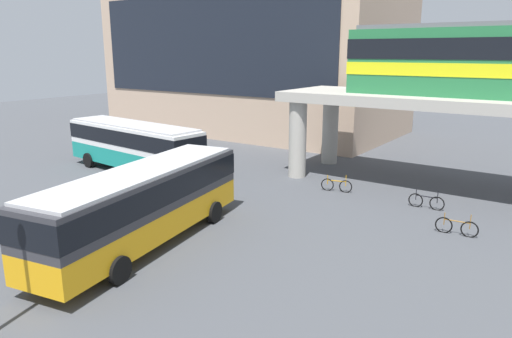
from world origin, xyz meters
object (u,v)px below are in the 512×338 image
at_px(station_building, 255,53).
at_px(bus_secondary, 134,142).
at_px(bicycle_orange, 336,185).
at_px(bicycle_black, 426,202).
at_px(bus_main, 143,199).
at_px(bicycle_brown, 457,227).

xyz_separation_m(station_building, bus_secondary, (3.78, -19.33, -5.58)).
distance_m(bus_secondary, bicycle_orange, 13.47).
distance_m(bicycle_black, bicycle_orange, 5.05).
height_order(bus_main, bicycle_brown, bus_main).
bearing_deg(bus_main, station_building, 116.37).
distance_m(station_building, bicycle_black, 27.96).
bearing_deg(bus_secondary, bus_main, -39.49).
distance_m(bus_main, bus_secondary, 12.71).
distance_m(station_building, bicycle_orange, 24.15).
xyz_separation_m(bicycle_brown, bicycle_black, (-2.09, 2.90, 0.00)).
xyz_separation_m(bicycle_brown, bicycle_orange, (-7.14, 3.05, 0.00)).
height_order(station_building, bus_secondary, station_building).
bearing_deg(station_building, bicycle_black, -36.41).
bearing_deg(bus_secondary, bicycle_brown, 1.11).
distance_m(bus_secondary, bicycle_black, 18.33).
distance_m(bicycle_brown, bicycle_black, 3.58).
height_order(bus_main, bus_secondary, same).
relative_size(bus_main, bicycle_brown, 6.32).
relative_size(bicycle_black, bicycle_orange, 1.02).
bearing_deg(bicycle_orange, station_building, 136.43).
height_order(bicycle_black, bicycle_orange, same).
distance_m(bus_secondary, bicycle_brown, 20.12).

